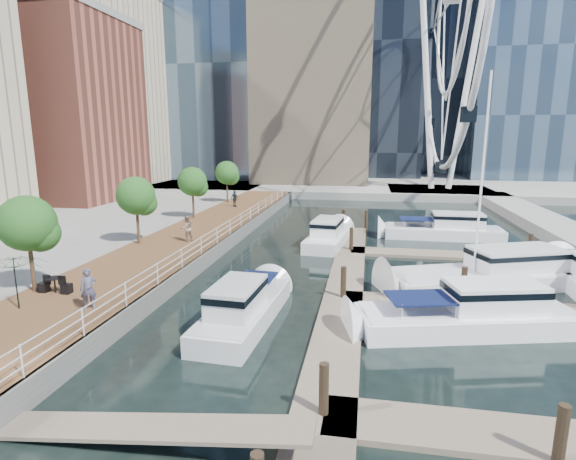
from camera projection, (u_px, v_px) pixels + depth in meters
The scene contains 13 objects.
ground at pixel (244, 375), 15.76m from camera, with size 520.00×520.00×0.00m, color black.
boardwalk at pixel (178, 248), 31.67m from camera, with size 6.00×60.00×1.00m, color brown.
seawall at pixel (219, 250), 31.15m from camera, with size 0.25×60.00×1.00m, color #595954.
land_far at pixel (353, 168), 113.94m from camera, with size 200.00×114.00×1.00m, color gray.
pier at pixel (439, 192), 63.35m from camera, with size 14.00×12.00×1.00m, color gray.
railing at pixel (217, 236), 30.96m from camera, with size 0.10×60.00×1.05m, color white, non-canonical shape.
floating_docks at pixel (439, 285), 23.90m from camera, with size 16.00×34.00×2.60m.
street_trees at pixel (136, 196), 30.34m from camera, with size 2.60×42.60×4.60m.
yacht_foreground at pixel (466, 331), 19.40m from camera, with size 2.74×10.22×2.15m, color white, non-canonical shape.
pedestrian_near at pixel (88, 289), 18.98m from camera, with size 0.66×0.43×1.81m, color #494961.
pedestrian_mid at pixel (187, 228), 31.39m from camera, with size 0.90×0.70×1.85m, color gray.
pedestrian_far at pixel (235, 199), 46.89m from camera, with size 1.02×0.42×1.74m, color #2D3439.
moored_yachts at pixel (470, 285), 25.38m from camera, with size 20.35×34.33×11.50m.
Camera 1 is at (4.06, -13.88, 8.23)m, focal length 28.00 mm.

